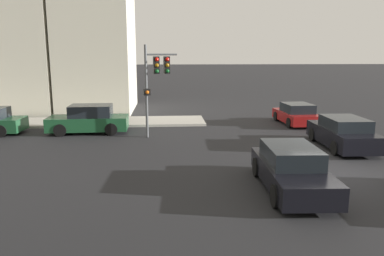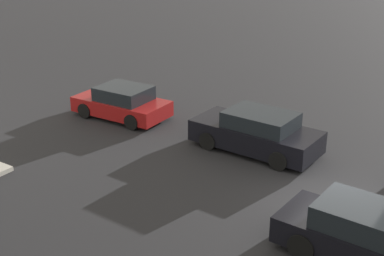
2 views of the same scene
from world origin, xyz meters
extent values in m
plane|color=black|center=(0.00, 0.00, 0.00)|extent=(300.00, 300.00, 0.00)
cube|color=black|center=(3.85, -2.21, 0.56)|extent=(4.56, 2.04, 0.77)
cube|color=black|center=(3.67, -2.20, 1.21)|extent=(2.40, 1.74, 0.53)
cylinder|color=black|center=(5.27, -1.38, 0.33)|extent=(0.66, 0.24, 0.65)
cylinder|color=black|center=(5.21, -3.15, 0.33)|extent=(0.66, 0.24, 0.65)
cylinder|color=black|center=(2.49, -1.27, 0.33)|extent=(0.66, 0.24, 0.65)
cylinder|color=black|center=(2.42, -3.04, 0.33)|extent=(0.66, 0.24, 0.65)
cube|color=maroon|center=(9.98, -2.15, 0.48)|extent=(3.97, 1.97, 0.61)
cube|color=black|center=(9.82, -2.15, 1.05)|extent=(2.09, 1.68, 0.54)
cylinder|color=black|center=(11.16, -1.25, 0.31)|extent=(0.63, 0.24, 0.62)
cylinder|color=black|center=(11.22, -2.97, 0.31)|extent=(0.63, 0.24, 0.62)
cylinder|color=black|center=(8.74, -1.32, 0.31)|extent=(0.63, 0.24, 0.62)
cylinder|color=black|center=(8.79, -3.05, 0.31)|extent=(0.63, 0.24, 0.62)
cube|color=black|center=(-1.53, 2.09, 0.53)|extent=(4.62, 1.99, 0.69)
cube|color=black|center=(-1.34, 2.08, 1.16)|extent=(2.43, 1.68, 0.57)
cylinder|color=black|center=(-0.16, 1.19, 0.35)|extent=(0.70, 0.25, 0.69)
cylinder|color=black|center=(-0.08, 2.86, 0.35)|extent=(0.70, 0.25, 0.69)
camera|label=1|loc=(-12.89, 6.19, 4.38)|focal=35.00mm
camera|label=2|loc=(-3.96, 13.34, 7.77)|focal=50.00mm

